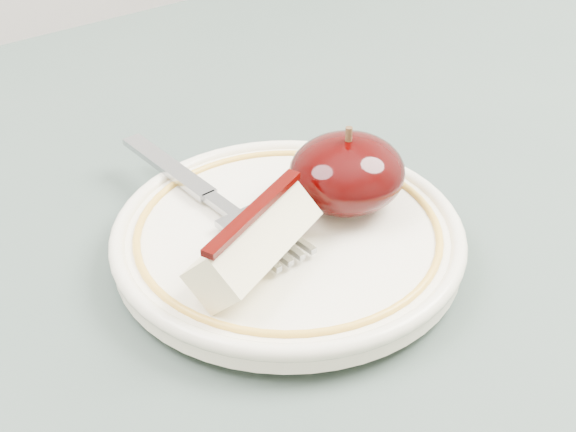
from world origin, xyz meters
TOP-DOWN VIEW (x-y plane):
  - table at (0.00, 0.00)m, footprint 0.90×0.90m
  - plate at (-0.03, 0.06)m, footprint 0.20×0.20m
  - apple_half at (0.01, 0.06)m, footprint 0.07×0.06m
  - apple_wedge at (-0.07, 0.05)m, footprint 0.09×0.06m
  - fork at (-0.05, 0.11)m, footprint 0.03×0.17m

SIDE VIEW (x-z plane):
  - table at x=0.00m, z-range 0.29..1.04m
  - plate at x=-0.03m, z-range 0.75..0.77m
  - fork at x=-0.05m, z-range 0.77..0.78m
  - apple_wedge at x=-0.07m, z-range 0.77..0.81m
  - apple_half at x=0.01m, z-range 0.76..0.81m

